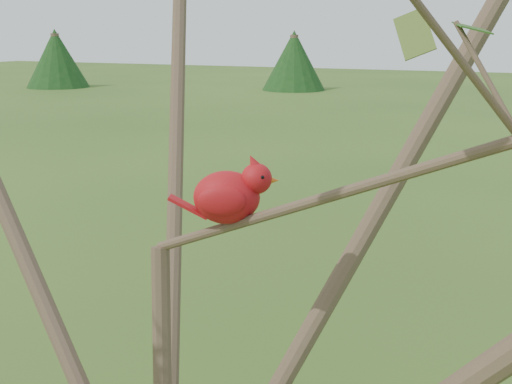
# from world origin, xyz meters

# --- Properties ---
(crabapple_tree) EXTENTS (2.35, 2.05, 2.95)m
(crabapple_tree) POSITION_xyz_m (0.03, -0.02, 2.12)
(crabapple_tree) COLOR #473126
(crabapple_tree) RESTS_ON ground
(cardinal) EXTENTS (0.18, 0.12, 0.13)m
(cardinal) POSITION_xyz_m (0.10, 0.09, 2.07)
(cardinal) COLOR red
(cardinal) RESTS_ON ground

